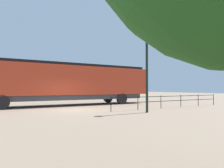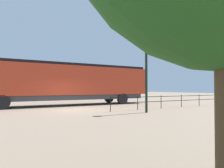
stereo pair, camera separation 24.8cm
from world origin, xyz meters
TOP-DOWN VIEW (x-y plane):
  - ground_plane at (0.00, 0.00)m, footprint 120.00×120.00m
  - locomotive at (-4.10, 1.30)m, footprint 3.11×16.56m
  - lamp_post at (4.07, 3.57)m, footprint 0.49×0.49m
  - platform_fence at (2.47, 7.49)m, footprint 0.05×11.51m

SIDE VIEW (x-z plane):
  - ground_plane at x=0.00m, z-range 0.00..0.00m
  - platform_fence at x=2.47m, z-range 0.17..1.19m
  - locomotive at x=-4.10m, z-range 0.26..4.11m
  - lamp_post at x=4.07m, z-range 1.10..6.71m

